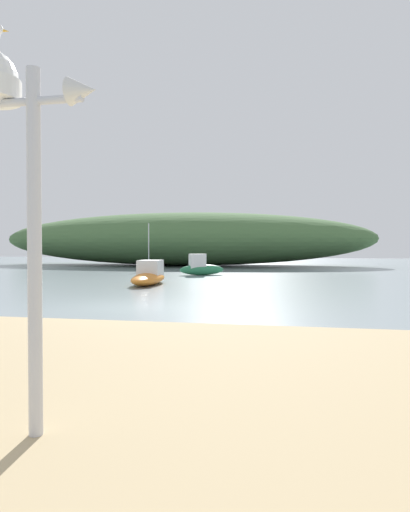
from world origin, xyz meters
TOP-DOWN VIEW (x-y plane):
  - ground_plane at (0.00, 0.00)m, footprint 120.00×120.00m
  - distant_hill at (-5.87, 29.65)m, footprint 36.18×12.43m
  - motorboat_centre_water at (-1.94, 7.87)m, footprint 1.59×4.29m
  - sailboat_mid_channel at (-6.31, 21.06)m, footprint 1.46×3.09m
  - motorboat_near_shore at (-0.95, 15.22)m, footprint 2.91×2.01m

SIDE VIEW (x-z plane):
  - ground_plane at x=0.00m, z-range 0.00..0.00m
  - sailboat_mid_channel at x=-6.31m, z-range -1.43..2.21m
  - motorboat_centre_water at x=-1.94m, z-range -0.16..1.00m
  - motorboat_near_shore at x=-0.95m, z-range -0.18..1.17m
  - distant_hill at x=-5.87m, z-range 0.00..5.05m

